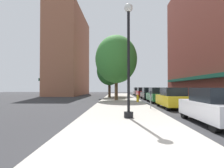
{
  "coord_description": "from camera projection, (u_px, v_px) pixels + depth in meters",
  "views": [
    {
      "loc": [
        -0.39,
        -4.68,
        1.68
      ],
      "look_at": [
        -1.07,
        19.82,
        2.11
      ],
      "focal_mm": 30.28,
      "sensor_mm": 36.0,
      "label": 1
    }
  ],
  "objects": [
    {
      "name": "lamppost",
      "position": [
        129.0,
        58.0,
        9.71
      ],
      "size": [
        0.48,
        0.48,
        5.9
      ],
      "color": "black",
      "rests_on": "sidewalk_slab"
    },
    {
      "name": "sidewalk_slab",
      "position": [
        120.0,
        100.0,
        23.63
      ],
      "size": [
        4.8,
        50.0,
        0.12
      ],
      "primitive_type": "cube",
      "color": "#A8A399",
      "rests_on": "ground"
    },
    {
      "name": "car_black",
      "position": [
        149.0,
        94.0,
        26.41
      ],
      "size": [
        1.8,
        4.3,
        1.66
      ],
      "rotation": [
        0.0,
        0.0,
        -0.02
      ],
      "color": "black",
      "rests_on": "ground"
    },
    {
      "name": "car_red",
      "position": [
        142.0,
        92.0,
        33.14
      ],
      "size": [
        1.8,
        4.3,
        1.66
      ],
      "rotation": [
        0.0,
        0.0,
        0.01
      ],
      "color": "black",
      "rests_on": "ground"
    },
    {
      "name": "building_far_background",
      "position": [
        70.0,
        54.0,
        42.08
      ],
      "size": [
        6.8,
        18.0,
        18.05
      ],
      "color": "#9E6047",
      "rests_on": "ground"
    },
    {
      "name": "car_silver",
      "position": [
        138.0,
        91.0,
        40.46
      ],
      "size": [
        1.8,
        4.3,
        1.66
      ],
      "rotation": [
        0.0,
        0.0,
        -0.03
      ],
      "color": "black",
      "rests_on": "ground"
    },
    {
      "name": "car_green",
      "position": [
        157.0,
        95.0,
        20.64
      ],
      "size": [
        1.8,
        4.3,
        1.66
      ],
      "rotation": [
        0.0,
        0.0,
        -0.04
      ],
      "color": "black",
      "rests_on": "ground"
    },
    {
      "name": "parking_meter_near",
      "position": [
        151.0,
        97.0,
        13.75
      ],
      "size": [
        0.14,
        0.09,
        1.31
      ],
      "color": "slate",
      "rests_on": "sidewalk_slab"
    },
    {
      "name": "car_white",
      "position": [
        215.0,
        107.0,
        8.5
      ],
      "size": [
        1.8,
        4.3,
        1.66
      ],
      "rotation": [
        0.0,
        0.0,
        0.02
      ],
      "color": "black",
      "rests_on": "ground"
    },
    {
      "name": "tree_near",
      "position": [
        116.0,
        70.0,
        33.44
      ],
      "size": [
        4.17,
        4.17,
        7.08
      ],
      "color": "#4C3823",
      "rests_on": "sidewalk_slab"
    },
    {
      "name": "tree_far",
      "position": [
        116.0,
        59.0,
        23.42
      ],
      "size": [
        5.17,
        5.17,
        8.02
      ],
      "color": "#4C3823",
      "rests_on": "sidewalk_slab"
    },
    {
      "name": "car_yellow",
      "position": [
        172.0,
        98.0,
        14.98
      ],
      "size": [
        1.8,
        4.3,
        1.66
      ],
      "rotation": [
        0.0,
        0.0,
        0.01
      ],
      "color": "black",
      "rests_on": "ground"
    },
    {
      "name": "ground_plane",
      "position": [
        154.0,
        101.0,
        22.51
      ],
      "size": [
        90.0,
        90.0,
        0.0
      ],
      "primitive_type": "plane",
      "color": "#2D2D30"
    },
    {
      "name": "fire_hydrant",
      "position": [
        138.0,
        98.0,
        20.13
      ],
      "size": [
        0.33,
        0.26,
        0.79
      ],
      "color": "gold",
      "rests_on": "sidewalk_slab"
    },
    {
      "name": "tree_mid",
      "position": [
        109.0,
        71.0,
        29.06
      ],
      "size": [
        3.9,
        3.9,
        6.37
      ],
      "color": "#422D1E",
      "rests_on": "sidewalk_slab"
    }
  ]
}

